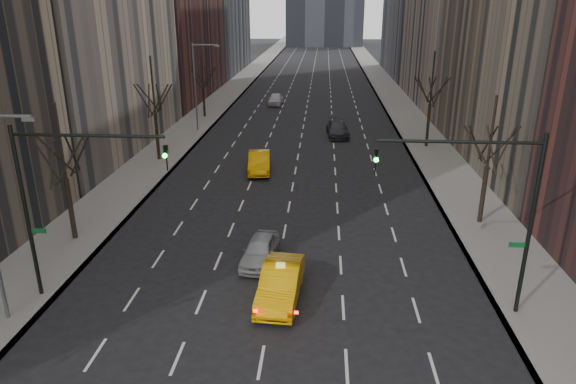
# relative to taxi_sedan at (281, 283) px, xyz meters

# --- Properties ---
(sidewalk_left) EXTENTS (4.50, 320.00, 0.15)m
(sidewalk_left) POSITION_rel_taxi_sedan_xyz_m (-12.63, 57.46, -0.74)
(sidewalk_left) COLOR slate
(sidewalk_left) RESTS_ON ground
(sidewalk_right) EXTENTS (4.50, 320.00, 0.15)m
(sidewalk_right) POSITION_rel_taxi_sedan_xyz_m (11.87, 57.46, -0.74)
(sidewalk_right) COLOR slate
(sidewalk_right) RESTS_ON ground
(tree_lw_b) EXTENTS (3.36, 3.50, 7.82)m
(tree_lw_b) POSITION_rel_taxi_sedan_xyz_m (-12.38, 5.46, 2.91)
(tree_lw_b) COLOR black
(tree_lw_b) RESTS_ON ground
(tree_lw_c) EXTENTS (3.36, 3.50, 8.74)m
(tree_lw_c) POSITION_rel_taxi_sedan_xyz_m (-12.38, 21.46, 3.23)
(tree_lw_c) COLOR black
(tree_lw_c) RESTS_ON ground
(tree_lw_d) EXTENTS (3.36, 3.50, 7.36)m
(tree_lw_d) POSITION_rel_taxi_sedan_xyz_m (-12.38, 39.46, 2.75)
(tree_lw_d) COLOR black
(tree_lw_d) RESTS_ON ground
(tree_rw_b) EXTENTS (3.36, 3.50, 7.82)m
(tree_rw_b) POSITION_rel_taxi_sedan_xyz_m (11.62, 9.46, 2.91)
(tree_rw_b) COLOR black
(tree_rw_b) RESTS_ON ground
(tree_rw_c) EXTENTS (3.36, 3.50, 8.74)m
(tree_rw_c) POSITION_rel_taxi_sedan_xyz_m (11.62, 27.46, 3.23)
(tree_rw_c) COLOR black
(tree_rw_c) RESTS_ON ground
(traffic_mast_left) EXTENTS (6.69, 0.39, 8.00)m
(traffic_mast_left) POSITION_rel_taxi_sedan_xyz_m (-9.49, -0.54, 4.68)
(traffic_mast_left) COLOR black
(traffic_mast_left) RESTS_ON ground
(traffic_mast_right) EXTENTS (6.69, 0.39, 8.00)m
(traffic_mast_right) POSITION_rel_taxi_sedan_xyz_m (8.73, -0.54, 4.68)
(traffic_mast_right) COLOR black
(traffic_mast_right) RESTS_ON ground
(streetlight_far) EXTENTS (2.83, 0.22, 9.00)m
(streetlight_far) POSITION_rel_taxi_sedan_xyz_m (-11.22, 32.46, 4.81)
(streetlight_far) COLOR slate
(streetlight_far) RESTS_ON ground
(taxi_sedan) EXTENTS (2.06, 5.03, 1.62)m
(taxi_sedan) POSITION_rel_taxi_sedan_xyz_m (0.00, 0.00, 0.00)
(taxi_sedan) COLOR #F5A905
(taxi_sedan) RESTS_ON ground
(silver_sedan_ahead) EXTENTS (2.02, 4.21, 1.39)m
(silver_sedan_ahead) POSITION_rel_taxi_sedan_xyz_m (-1.38, 3.50, -0.12)
(silver_sedan_ahead) COLOR gray
(silver_sedan_ahead) RESTS_ON ground
(far_taxi) EXTENTS (2.18, 5.02, 1.60)m
(far_taxi) POSITION_rel_taxi_sedan_xyz_m (-3.30, 18.98, -0.01)
(far_taxi) COLOR #F7A905
(far_taxi) RESTS_ON ground
(far_suv_grey) EXTENTS (2.49, 5.30, 1.50)m
(far_suv_grey) POSITION_rel_taxi_sedan_xyz_m (3.31, 31.38, -0.06)
(far_suv_grey) COLOR #2B2B30
(far_suv_grey) RESTS_ON ground
(far_car_white) EXTENTS (1.86, 4.45, 1.51)m
(far_car_white) POSITION_rel_taxi_sedan_xyz_m (-4.64, 48.40, -0.06)
(far_car_white) COLOR silver
(far_car_white) RESTS_ON ground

